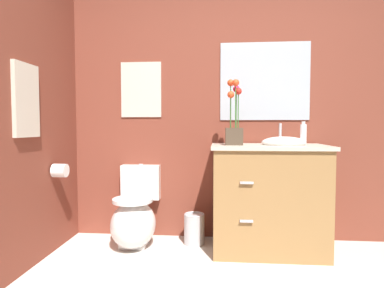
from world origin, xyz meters
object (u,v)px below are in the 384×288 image
at_px(toilet, 135,218).
at_px(wall_poster, 141,90).
at_px(vanity_cabinet, 268,197).
at_px(trash_bin, 194,229).
at_px(soap_bottle, 303,134).
at_px(hanging_towel, 26,100).
at_px(toilet_paper_roll, 60,171).
at_px(flower_vase, 234,124).
at_px(wall_mirror, 265,81).

relative_size(toilet, wall_poster, 1.35).
bearing_deg(vanity_cabinet, trash_bin, 170.83).
distance_m(toilet, wall_poster, 1.17).
bearing_deg(wall_poster, toilet, -90.00).
bearing_deg(wall_poster, soap_bottle, -10.59).
distance_m(hanging_towel, toilet_paper_roll, 0.65).
relative_size(trash_bin, toilet_paper_roll, 2.47).
height_order(flower_vase, wall_mirror, wall_mirror).
relative_size(soap_bottle, wall_mirror, 0.24).
bearing_deg(wall_mirror, vanity_cabinet, -89.49).
height_order(vanity_cabinet, toilet_paper_roll, vanity_cabinet).
bearing_deg(wall_poster, vanity_cabinet, -14.42).
xyz_separation_m(flower_vase, hanging_towel, (-1.48, -0.48, 0.17)).
distance_m(flower_vase, trash_bin, 0.99).
xyz_separation_m(vanity_cabinet, soap_bottle, (0.28, 0.03, 0.52)).
relative_size(trash_bin, wall_poster, 0.53).
bearing_deg(trash_bin, wall_poster, 159.51).
distance_m(vanity_cabinet, soap_bottle, 0.59).
bearing_deg(vanity_cabinet, hanging_towel, -163.57).
bearing_deg(soap_bottle, hanging_towel, -164.99).
height_order(vanity_cabinet, soap_bottle, soap_bottle).
bearing_deg(flower_vase, toilet_paper_roll, -174.82).
height_order(flower_vase, hanging_towel, hanging_towel).
distance_m(flower_vase, hanging_towel, 1.56).
relative_size(vanity_cabinet, trash_bin, 3.93).
xyz_separation_m(toilet, wall_mirror, (1.14, 0.27, 1.21)).
bearing_deg(soap_bottle, trash_bin, 175.37).
bearing_deg(flower_vase, vanity_cabinet, 8.08).
bearing_deg(wall_poster, hanging_towel, -127.44).
relative_size(toilet, wall_mirror, 0.86).
xyz_separation_m(toilet, vanity_cabinet, (1.14, -0.03, 0.21)).
xyz_separation_m(soap_bottle, wall_mirror, (-0.28, 0.27, 0.47)).
height_order(toilet, wall_mirror, wall_mirror).
bearing_deg(toilet_paper_roll, soap_bottle, 5.67).
xyz_separation_m(trash_bin, hanging_towel, (-1.14, -0.62, 1.09)).
bearing_deg(flower_vase, hanging_towel, -162.00).
bearing_deg(hanging_towel, toilet, 41.27).
relative_size(vanity_cabinet, flower_vase, 1.99).
height_order(toilet, flower_vase, flower_vase).
xyz_separation_m(flower_vase, trash_bin, (-0.34, 0.14, -0.92)).
relative_size(soap_bottle, trash_bin, 0.71).
distance_m(flower_vase, wall_poster, 0.97).
relative_size(flower_vase, hanging_towel, 1.04).
distance_m(wall_poster, toilet_paper_roll, 1.02).
bearing_deg(trash_bin, wall_mirror, 17.14).
distance_m(trash_bin, toilet_paper_roll, 1.24).
distance_m(soap_bottle, wall_mirror, 0.61).
bearing_deg(vanity_cabinet, toilet, 178.68).
xyz_separation_m(soap_bottle, hanging_towel, (-2.05, -0.55, 0.25)).
bearing_deg(toilet_paper_roll, trash_bin, 14.04).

